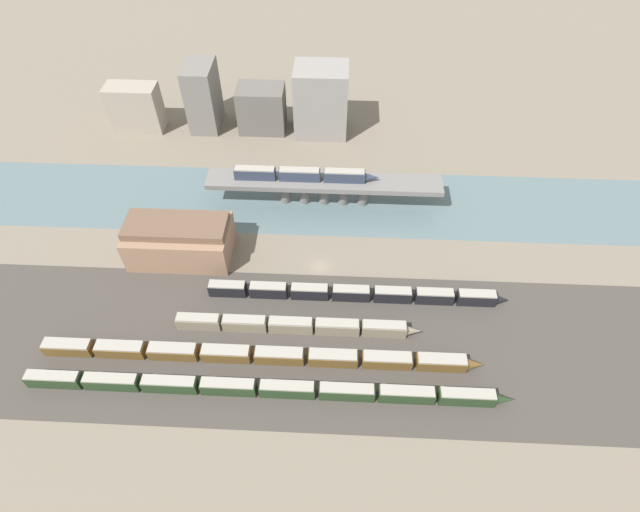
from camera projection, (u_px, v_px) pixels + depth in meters
ground_plane at (320, 267)px, 132.00m from camera, size 400.00×400.00×0.00m
railbed_yard at (315, 345)px, 116.05m from camera, size 280.00×42.00×0.01m
river_water at (324, 202)px, 149.02m from camera, size 320.00×28.61×0.01m
bridge at (324, 185)px, 144.31m from camera, size 67.85×8.14×8.25m
train_on_bridge at (304, 175)px, 141.71m from camera, size 41.33×2.65×3.62m
train_yard_near at (264, 388)px, 106.70m from camera, size 104.99×2.64×3.83m
train_yard_mid at (259, 355)px, 112.27m from camera, size 99.62×3.10×3.56m
train_yard_far at (296, 325)px, 117.41m from camera, size 57.84×2.68×3.80m
train_yard_outer at (355, 293)px, 123.69m from camera, size 74.34×2.71×3.85m
warehouse_building at (180, 239)px, 130.99m from camera, size 26.68×14.54×11.57m
city_block_far_left at (136, 108)px, 168.58m from camera, size 16.89×8.37×15.88m
city_block_left at (203, 96)px, 167.73m from camera, size 9.44×14.60×22.07m
city_block_center at (262, 109)px, 168.75m from camera, size 15.66×10.91×15.29m
city_block_right at (321, 101)px, 164.91m from camera, size 17.46×13.65×23.07m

